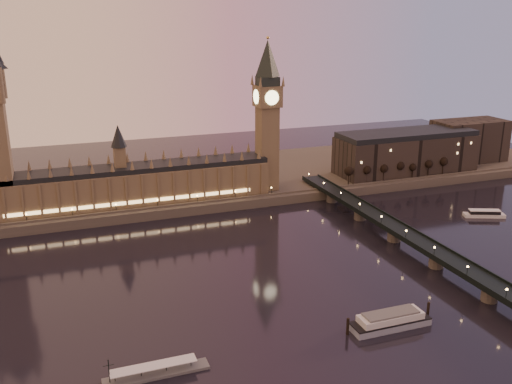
{
  "coord_description": "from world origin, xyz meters",
  "views": [
    {
      "loc": [
        -86.57,
        -236.87,
        123.08
      ],
      "look_at": [
        13.99,
        35.0,
        32.92
      ],
      "focal_mm": 40.0,
      "sensor_mm": 36.0,
      "label": 1
    }
  ],
  "objects": [
    {
      "name": "bare_tree_6",
      "position": [
        195.16,
        109.0,
        15.13
      ],
      "size": [
        6.01,
        6.01,
        12.23
      ],
      "color": "black",
      "rests_on": "ground"
    },
    {
      "name": "palace_of_westminster",
      "position": [
        -40.12,
        120.99,
        21.71
      ],
      "size": [
        180.0,
        26.62,
        52.0
      ],
      "color": "brown",
      "rests_on": "ground"
    },
    {
      "name": "bare_tree_4",
      "position": [
        168.02,
        109.0,
        15.13
      ],
      "size": [
        6.01,
        6.01,
        12.23
      ],
      "color": "black",
      "rests_on": "ground"
    },
    {
      "name": "city_block",
      "position": [
        194.94,
        130.93,
        22.24
      ],
      "size": [
        155.0,
        45.0,
        34.0
      ],
      "color": "black",
      "rests_on": "ground"
    },
    {
      "name": "moored_barge",
      "position": [
        37.36,
        -61.05,
        3.06
      ],
      "size": [
        39.61,
        9.7,
        7.26
      ],
      "rotation": [
        0.0,
        0.0,
        -0.0
      ],
      "color": "#8490A8",
      "rests_on": "ground"
    },
    {
      "name": "bare_tree_3",
      "position": [
        154.45,
        109.0,
        15.13
      ],
      "size": [
        6.01,
        6.01,
        12.23
      ],
      "color": "black",
      "rests_on": "ground"
    },
    {
      "name": "far_embankment",
      "position": [
        30.0,
        165.0,
        3.0
      ],
      "size": [
        560.0,
        130.0,
        6.0
      ],
      "primitive_type": "cube",
      "color": "#423D35",
      "rests_on": "ground"
    },
    {
      "name": "bare_tree_5",
      "position": [
        181.59,
        109.0,
        15.13
      ],
      "size": [
        6.01,
        6.01,
        12.23
      ],
      "color": "black",
      "rests_on": "ground"
    },
    {
      "name": "ground",
      "position": [
        0.0,
        0.0,
        0.0
      ],
      "size": [
        700.0,
        700.0,
        0.0
      ],
      "primitive_type": "plane",
      "color": "black",
      "rests_on": "ground"
    },
    {
      "name": "bare_tree_2",
      "position": [
        140.88,
        109.0,
        15.13
      ],
      "size": [
        6.01,
        6.01,
        12.23
      ],
      "color": "black",
      "rests_on": "ground"
    },
    {
      "name": "cruise_boat_b",
      "position": [
        168.79,
        33.76,
        2.06
      ],
      "size": [
        25.8,
        15.58,
        4.67
      ],
      "rotation": [
        0.0,
        0.0,
        -0.39
      ],
      "color": "silver",
      "rests_on": "ground"
    },
    {
      "name": "bare_tree_1",
      "position": [
        127.31,
        109.0,
        15.13
      ],
      "size": [
        6.01,
        6.01,
        12.23
      ],
      "color": "black",
      "rests_on": "ground"
    },
    {
      "name": "big_ben",
      "position": [
        53.99,
        120.99,
        63.95
      ],
      "size": [
        17.68,
        17.68,
        104.0
      ],
      "color": "brown",
      "rests_on": "ground"
    },
    {
      "name": "pontoon_pier",
      "position": [
        -59.41,
        -60.38,
        1.09
      ],
      "size": [
        37.94,
        6.32,
        10.12
      ],
      "color": "#595B5E",
      "rests_on": "ground"
    },
    {
      "name": "westminster_bridge",
      "position": [
        91.61,
        0.0,
        5.52
      ],
      "size": [
        13.2,
        260.0,
        15.3
      ],
      "color": "black",
      "rests_on": "ground"
    },
    {
      "name": "bare_tree_0",
      "position": [
        113.74,
        109.0,
        15.13
      ],
      "size": [
        6.01,
        6.01,
        12.23
      ],
      "color": "black",
      "rests_on": "ground"
    }
  ]
}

